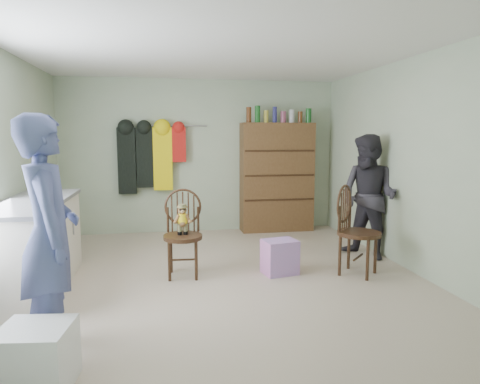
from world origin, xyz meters
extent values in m
plane|color=#C1B19B|center=(0.00, 0.00, 0.00)|extent=(5.00, 5.00, 0.00)
plane|color=#B1C0A0|center=(0.00, 2.50, 1.25)|extent=(4.50, 0.00, 4.50)
plane|color=#B1C0A0|center=(2.25, 0.00, 1.25)|extent=(0.00, 5.00, 5.00)
plane|color=white|center=(0.00, 0.00, 2.50)|extent=(5.00, 5.00, 0.00)
cube|color=silver|center=(-1.95, 0.00, 0.45)|extent=(0.60, 1.80, 0.90)
cube|color=slate|center=(-1.95, 0.00, 0.92)|extent=(0.64, 1.86, 0.04)
cylinder|color=#99999E|center=(-1.64, -0.45, 0.54)|extent=(0.02, 0.02, 0.14)
cylinder|color=#99999E|center=(-1.64, 0.45, 0.54)|extent=(0.02, 0.02, 0.14)
cube|color=white|center=(-1.43, -1.87, 0.20)|extent=(0.48, 0.46, 0.41)
cylinder|color=#3B2414|center=(-0.41, 0.15, 0.46)|extent=(0.47, 0.47, 0.04)
cylinder|color=#3B2414|center=(-0.57, 0.02, 0.22)|extent=(0.04, 0.04, 0.44)
cylinder|color=#3B2414|center=(-0.28, 0.00, 0.22)|extent=(0.04, 0.04, 0.44)
cylinder|color=#3B2414|center=(-0.55, 0.32, 0.22)|extent=(0.04, 0.04, 0.44)
cylinder|color=#3B2414|center=(-0.26, 0.30, 0.22)|extent=(0.04, 0.04, 0.44)
torus|color=#3B2414|center=(-0.40, 0.33, 0.77)|extent=(0.43, 0.06, 0.43)
cylinder|color=#3B2414|center=(-0.58, 0.33, 0.63)|extent=(0.03, 0.03, 0.29)
cylinder|color=#3B2414|center=(-0.23, 0.31, 0.63)|extent=(0.03, 0.03, 0.29)
cylinder|color=yellow|center=(-0.41, 0.17, 0.67)|extent=(0.11, 0.11, 0.10)
cylinder|color=#475128|center=(-0.41, 0.17, 0.56)|extent=(0.07, 0.07, 0.16)
sphere|color=#9E7042|center=(-0.41, 0.17, 0.77)|extent=(0.10, 0.10, 0.10)
cylinder|color=#475128|center=(-0.41, 0.17, 0.81)|extent=(0.09, 0.09, 0.03)
cube|color=black|center=(-0.41, 0.13, 0.77)|extent=(0.07, 0.01, 0.02)
cylinder|color=#3B2414|center=(1.57, -0.13, 0.48)|extent=(0.65, 0.65, 0.05)
cylinder|color=#3B2414|center=(1.58, -0.35, 0.23)|extent=(0.04, 0.04, 0.46)
cylinder|color=#3B2414|center=(1.79, -0.12, 0.23)|extent=(0.04, 0.04, 0.46)
cylinder|color=#3B2414|center=(1.35, -0.13, 0.23)|extent=(0.04, 0.04, 0.46)
cylinder|color=#3B2414|center=(1.56, 0.09, 0.23)|extent=(0.04, 0.04, 0.46)
torus|color=#3B2414|center=(1.44, 0.00, 0.81)|extent=(0.33, 0.35, 0.45)
cylinder|color=#3B2414|center=(1.32, -0.15, 0.66)|extent=(0.03, 0.03, 0.31)
cylinder|color=#3B2414|center=(1.57, 0.12, 0.66)|extent=(0.03, 0.03, 0.31)
cube|color=pink|center=(0.69, 0.06, 0.20)|extent=(0.43, 0.36, 0.40)
imported|color=#4C558C|center=(-1.44, -1.37, 0.88)|extent=(0.58, 0.73, 1.75)
imported|color=#2D2B33|center=(2.00, 0.50, 0.81)|extent=(0.93, 0.99, 1.61)
cube|color=brown|center=(1.25, 2.30, 0.90)|extent=(1.20, 0.38, 1.80)
cube|color=#3B2414|center=(1.25, 2.11, 0.55)|extent=(1.16, 0.02, 0.03)
cube|color=#3B2414|center=(1.25, 2.11, 0.95)|extent=(1.16, 0.02, 0.03)
cube|color=#3B2414|center=(1.25, 2.11, 1.35)|extent=(1.16, 0.02, 0.03)
cylinder|color=#592D14|center=(0.75, 2.20, 1.92)|extent=(0.08, 0.08, 0.24)
cylinder|color=#19591E|center=(0.89, 2.20, 1.93)|extent=(0.09, 0.09, 0.27)
cylinder|color=#A59933|center=(1.04, 2.20, 1.90)|extent=(0.08, 0.08, 0.19)
cylinder|color=navy|center=(1.18, 2.20, 1.93)|extent=(0.07, 0.07, 0.25)
cylinder|color=#8C3F59|center=(1.32, 2.20, 1.89)|extent=(0.09, 0.09, 0.18)
cylinder|color=#B2B2B7|center=(1.46, 2.20, 1.90)|extent=(0.09, 0.09, 0.21)
cylinder|color=#592D14|center=(1.61, 2.20, 1.89)|extent=(0.07, 0.07, 0.18)
cylinder|color=#19591E|center=(1.75, 2.20, 1.92)|extent=(0.09, 0.09, 0.23)
cylinder|color=#99999E|center=(-0.40, 2.44, 1.75)|extent=(1.00, 0.02, 0.02)
cube|color=black|center=(-1.18, 2.38, 1.19)|extent=(0.28, 0.10, 1.05)
cube|color=black|center=(-0.90, 2.38, 1.25)|extent=(0.26, 0.10, 0.95)
cube|color=yellow|center=(-0.62, 2.38, 1.22)|extent=(0.30, 0.10, 1.00)
cube|color=red|center=(-0.36, 2.38, 1.44)|extent=(0.22, 0.10, 0.55)
camera|label=1|loc=(-0.61, -4.59, 1.60)|focal=32.00mm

